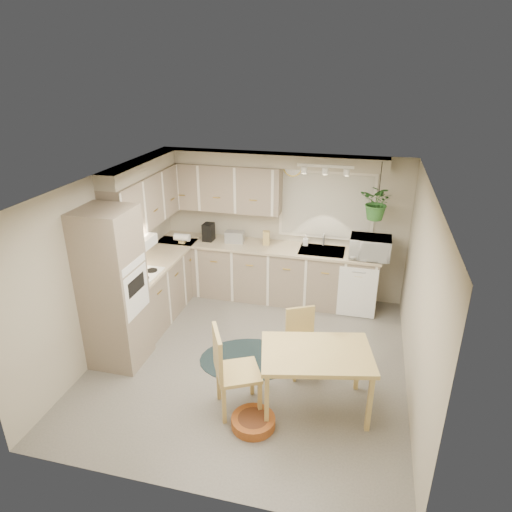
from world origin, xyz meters
name	(u,v)px	position (x,y,z in m)	size (l,w,h in m)	color
floor	(250,360)	(0.00, 0.00, 0.00)	(4.20, 4.20, 0.00)	slate
ceiling	(249,185)	(0.00, 0.00, 2.40)	(4.20, 4.20, 0.00)	silver
wall_back	(282,225)	(0.00, 2.10, 1.20)	(4.00, 0.04, 2.40)	#AFA690
wall_front	(184,389)	(0.00, -2.10, 1.20)	(4.00, 0.04, 2.40)	#AFA690
wall_left	(105,264)	(-2.00, 0.00, 1.20)	(0.04, 4.20, 2.40)	#AFA690
wall_right	(420,299)	(2.00, 0.00, 1.20)	(0.04, 4.20, 2.40)	#AFA690
base_cab_left	(159,287)	(-1.70, 0.88, 0.45)	(0.60, 1.85, 0.90)	gray
base_cab_back	(266,273)	(-0.20, 1.80, 0.45)	(3.60, 0.60, 0.90)	gray
counter_left	(157,260)	(-1.69, 0.88, 0.92)	(0.64, 1.89, 0.04)	tan
counter_back	(266,247)	(-0.20, 1.79, 0.92)	(3.64, 0.64, 0.04)	tan
oven_stack	(113,289)	(-1.68, -0.38, 1.05)	(0.65, 0.65, 2.10)	gray
wall_oven_face	(136,292)	(-1.35, -0.38, 1.05)	(0.02, 0.56, 0.58)	white
upper_cab_left	(147,199)	(-1.82, 1.00, 1.83)	(0.35, 2.00, 0.75)	gray
upper_cab_back	(220,187)	(-1.00, 1.93, 1.83)	(2.00, 0.35, 0.75)	gray
soffit_left	(142,167)	(-1.85, 1.00, 2.30)	(0.30, 2.00, 0.20)	#AFA690
soffit_back	(269,160)	(-0.20, 1.95, 2.30)	(3.60, 0.30, 0.20)	#AFA690
cooktop	(139,274)	(-1.68, 0.30, 0.94)	(0.52, 0.58, 0.02)	white
range_hood	(134,244)	(-1.70, 0.30, 1.40)	(0.40, 0.60, 0.14)	white
window_blinds	(326,206)	(0.70, 2.07, 1.60)	(1.40, 0.02, 1.00)	beige
window_frame	(326,205)	(0.70, 2.08, 1.60)	(1.50, 0.02, 1.10)	silver
sink	(322,253)	(0.70, 1.80, 0.90)	(0.70, 0.48, 0.10)	#AAADB2
dishwasher_front	(357,293)	(1.30, 1.49, 0.42)	(0.58, 0.01, 0.83)	white
track_light_bar	(325,166)	(0.70, 1.55, 2.33)	(0.80, 0.04, 0.04)	white
wall_clock	(293,167)	(0.15, 2.07, 2.18)	(0.30, 0.30, 0.03)	#E8C652
dining_table	(315,380)	(0.94, -0.68, 0.38)	(1.21, 0.80, 0.76)	tan
chair_left	(238,370)	(0.10, -0.90, 0.52)	(0.49, 0.49, 1.05)	tan
chair_back	(304,344)	(0.71, -0.05, 0.42)	(0.39, 0.39, 0.84)	tan
braided_rug	(248,359)	(-0.03, 0.02, 0.01)	(1.30, 0.97, 0.01)	black
pet_bed	(253,422)	(0.34, -1.14, 0.06)	(0.48, 0.48, 0.11)	#AA4F22
microwave	(370,245)	(1.43, 1.70, 1.14)	(0.60, 0.33, 0.41)	white
soap_bottle	(305,243)	(0.42, 1.95, 0.98)	(0.08, 0.18, 0.08)	white
hanging_plant	(377,206)	(1.47, 1.70, 1.75)	(0.47, 0.52, 0.41)	#2E692A
coffee_maker	(209,232)	(-1.18, 1.80, 1.09)	(0.16, 0.20, 0.29)	black
toaster	(235,237)	(-0.74, 1.82, 1.03)	(0.30, 0.17, 0.18)	#AAADB2
knife_block	(266,238)	(-0.21, 1.85, 1.05)	(0.10, 0.10, 0.23)	tan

